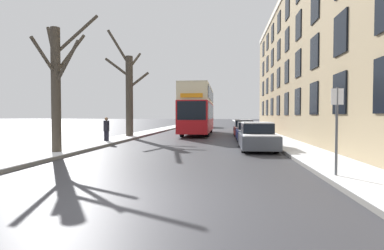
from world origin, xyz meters
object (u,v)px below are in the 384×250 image
Objects in this scene: bare_tree_left_1 at (129,91)px; street_sign_post at (337,127)px; parked_car_2 at (244,128)px; parked_car_1 at (249,132)px; pedestrian_left_sidewalk at (106,129)px; bare_tree_left_0 at (58,83)px; oncoming_van at (204,119)px; double_decker_bus at (198,108)px; parked_car_0 at (257,137)px.

bare_tree_left_1 reaches higher than street_sign_post.
street_sign_post is at bearing -85.85° from parked_car_2.
parked_car_1 is 9.76m from pedestrian_left_sidewalk.
oncoming_van is (4.31, 33.78, -2.00)m from bare_tree_left_0.
street_sign_post reaches higher than pedestrian_left_sidewalk.
oncoming_van is at bearing 78.95° from bare_tree_left_1.
pedestrian_left_sidewalk is at bearing 136.56° from street_sign_post.
bare_tree_left_1 is 7.26m from double_decker_bus.
oncoming_van is 2.89× the size of pedestrian_left_sidewalk.
parked_car_2 is at bearing 90.00° from parked_car_0.
double_decker_bus reaches higher than pedestrian_left_sidewalk.
parked_car_1 is (0.00, 5.56, -0.04)m from parked_car_0.
bare_tree_left_0 is 6.22m from pedestrian_left_sidewalk.
bare_tree_left_1 is at bearing 125.57° from street_sign_post.
pedestrian_left_sidewalk is (-5.05, -9.90, -1.61)m from double_decker_bus.
bare_tree_left_0 reaches higher than parked_car_0.
parked_car_1 is 5.41m from parked_car_2.
double_decker_bus is 2.75× the size of parked_car_2.
street_sign_post is at bearing -80.73° from oncoming_van.
bare_tree_left_1 reaches higher than parked_car_1.
parked_car_0 is 0.94× the size of oncoming_van.
street_sign_post reaches higher than parked_car_1.
street_sign_post is (1.34, -18.49, 0.80)m from parked_car_2.
oncoming_van is (4.51, 23.07, -2.56)m from bare_tree_left_1.
parked_car_2 is 0.85× the size of oncoming_van.
bare_tree_left_0 is at bearing -97.27° from oncoming_van.
bare_tree_left_0 is 0.76× the size of bare_tree_left_1.
bare_tree_left_0 is 17.11m from parked_car_2.
parked_car_2 is at bearing -18.99° from double_decker_bus.
oncoming_van is 38.57m from street_sign_post.
bare_tree_left_1 is 5.71m from pedestrian_left_sidewalk.
parked_car_1 is at bearing -146.82° from pedestrian_left_sidewalk.
street_sign_post reaches higher than parked_car_0.
double_decker_bus is 4.85m from parked_car_2.
oncoming_van is (-0.64, 18.11, -1.29)m from double_decker_bus.
double_decker_bus is 18.17m from oncoming_van.
parked_car_0 is at bearing -38.55° from bare_tree_left_1.
parked_car_0 is 2.71× the size of pedestrian_left_sidewalk.
double_decker_bus is (4.95, 15.67, -0.70)m from bare_tree_left_0.
double_decker_bus reaches higher than parked_car_1.
parked_car_2 is (-0.00, 10.98, -0.01)m from parked_car_0.
parked_car_1 is at bearing 95.85° from street_sign_post.
bare_tree_left_1 reaches higher than bare_tree_left_0.
oncoming_van is 28.35m from pedestrian_left_sidewalk.
parked_car_1 is (9.18, 8.80, -2.62)m from bare_tree_left_0.
double_decker_bus is at bearing -101.90° from pedestrian_left_sidewalk.
parked_car_2 is 2.44× the size of pedestrian_left_sidewalk.
parked_car_1 is (4.23, -6.87, -1.92)m from double_decker_bus.
oncoming_van is (-4.87, 24.98, 0.62)m from parked_car_1.
pedestrian_left_sidewalk reaches higher than parked_car_1.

